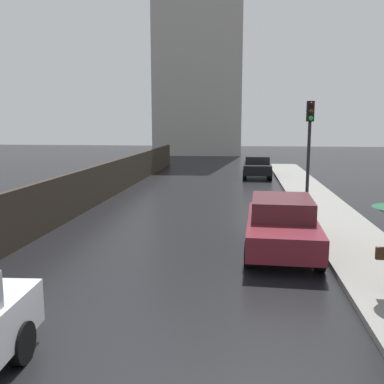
# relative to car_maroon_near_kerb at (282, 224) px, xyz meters

# --- Properties ---
(ground) EXTENTS (120.00, 120.00, 0.00)m
(ground) POSITION_rel_car_maroon_near_kerb_xyz_m (-2.95, -5.81, -0.75)
(ground) COLOR black
(car_maroon_near_kerb) EXTENTS (2.01, 4.45, 1.45)m
(car_maroon_near_kerb) POSITION_rel_car_maroon_near_kerb_xyz_m (0.00, 0.00, 0.00)
(car_maroon_near_kerb) COLOR maroon
(car_maroon_near_kerb) RESTS_ON ground
(car_black_mid_road) EXTENTS (1.80, 3.89, 1.38)m
(car_black_mid_road) POSITION_rel_car_maroon_near_kerb_xyz_m (-0.15, 16.09, -0.03)
(car_black_mid_road) COLOR black
(car_black_mid_road) RESTS_ON ground
(traffic_light) EXTENTS (0.26, 0.39, 4.10)m
(traffic_light) POSITION_rel_car_maroon_near_kerb_xyz_m (1.39, 5.09, 2.24)
(traffic_light) COLOR black
(traffic_light) RESTS_ON sidewalk_strip
(distant_tower) EXTENTS (9.62, 8.02, 37.90)m
(distant_tower) POSITION_rel_car_maroon_near_kerb_xyz_m (-6.08, 37.49, 15.66)
(distant_tower) COLOR #9E9993
(distant_tower) RESTS_ON ground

